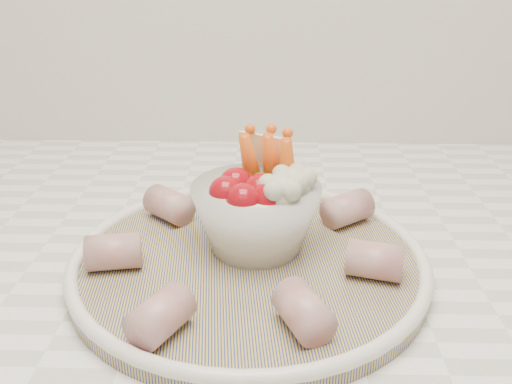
{
  "coord_description": "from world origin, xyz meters",
  "views": [
    {
      "loc": [
        -0.01,
        0.97,
        1.19
      ],
      "look_at": [
        -0.02,
        1.42,
        0.99
      ],
      "focal_mm": 40.0,
      "sensor_mm": 36.0,
      "label": 1
    }
  ],
  "objects": [
    {
      "name": "cured_meat_rolls",
      "position": [
        -0.03,
        1.41,
        0.95
      ],
      "size": [
        0.27,
        0.28,
        0.03
      ],
      "color": "#A1494F",
      "rests_on": "serving_platter"
    },
    {
      "name": "veggie_bowl",
      "position": [
        -0.02,
        1.42,
        0.97
      ],
      "size": [
        0.11,
        0.11,
        0.1
      ],
      "color": "silver",
      "rests_on": "serving_platter"
    },
    {
      "name": "serving_platter",
      "position": [
        -0.03,
        1.4,
        0.93
      ],
      "size": [
        0.34,
        0.34,
        0.02
      ],
      "color": "navy",
      "rests_on": "kitchen_counter"
    }
  ]
}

